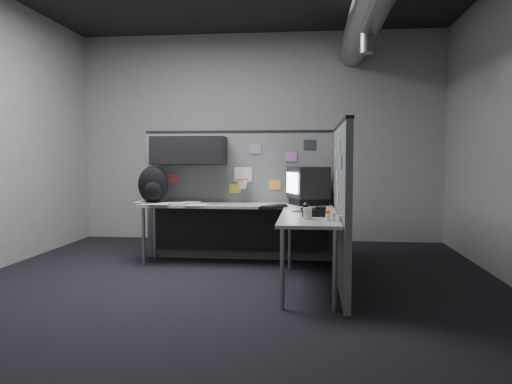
# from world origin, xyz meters

# --- Properties ---
(room) EXTENTS (5.62, 5.62, 3.22)m
(room) POSITION_xyz_m (0.56, 0.00, 2.10)
(room) COLOR black
(room) RESTS_ON ground
(partition_back) EXTENTS (2.44, 0.42, 1.63)m
(partition_back) POSITION_xyz_m (-0.25, 1.23, 1.00)
(partition_back) COLOR #5D5F5D
(partition_back) RESTS_ON ground
(partition_right) EXTENTS (0.07, 2.23, 1.63)m
(partition_right) POSITION_xyz_m (1.10, 0.22, 0.82)
(partition_right) COLOR #5D5F5D
(partition_right) RESTS_ON ground
(desk) EXTENTS (2.31, 2.11, 0.73)m
(desk) POSITION_xyz_m (0.15, 0.70, 0.61)
(desk) COLOR #A5A095
(desk) RESTS_ON ground
(monitor) EXTENTS (0.52, 0.52, 0.45)m
(monitor) POSITION_xyz_m (0.77, 1.02, 0.96)
(monitor) COLOR black
(monitor) RESTS_ON desk
(keyboard) EXTENTS (0.31, 0.43, 0.04)m
(keyboard) POSITION_xyz_m (0.38, 0.56, 0.75)
(keyboard) COLOR black
(keyboard) RESTS_ON desk
(mouse) EXTENTS (0.29, 0.31, 0.05)m
(mouse) POSITION_xyz_m (0.75, 0.26, 0.75)
(mouse) COLOR black
(mouse) RESTS_ON desk
(phone) EXTENTS (0.23, 0.25, 0.12)m
(phone) POSITION_xyz_m (0.82, -0.10, 0.77)
(phone) COLOR black
(phone) RESTS_ON desk
(bottles) EXTENTS (0.15, 0.16, 0.08)m
(bottles) POSITION_xyz_m (0.98, -0.47, 0.77)
(bottles) COLOR silver
(bottles) RESTS_ON desk
(cup) EXTENTS (0.10, 0.10, 0.11)m
(cup) POSITION_xyz_m (0.77, -0.41, 0.78)
(cup) COLOR beige
(cup) RESTS_ON desk
(papers) EXTENTS (0.92, 0.61, 0.02)m
(papers) POSITION_xyz_m (-0.89, 0.93, 0.74)
(papers) COLOR white
(papers) RESTS_ON desk
(backpack) EXTENTS (0.40, 0.37, 0.46)m
(backpack) POSITION_xyz_m (-1.11, 0.94, 0.95)
(backpack) COLOR black
(backpack) RESTS_ON desk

